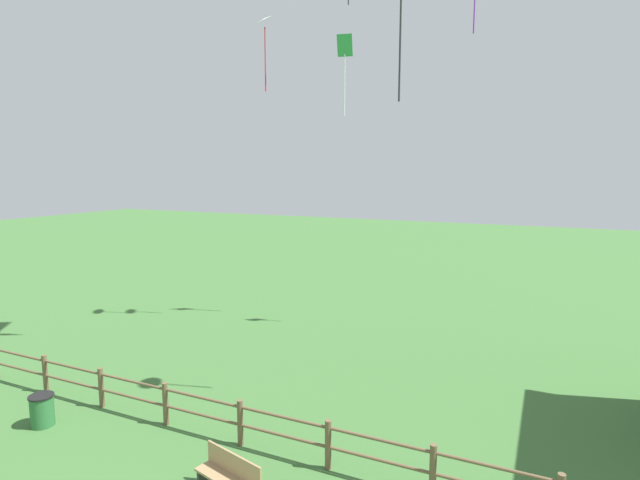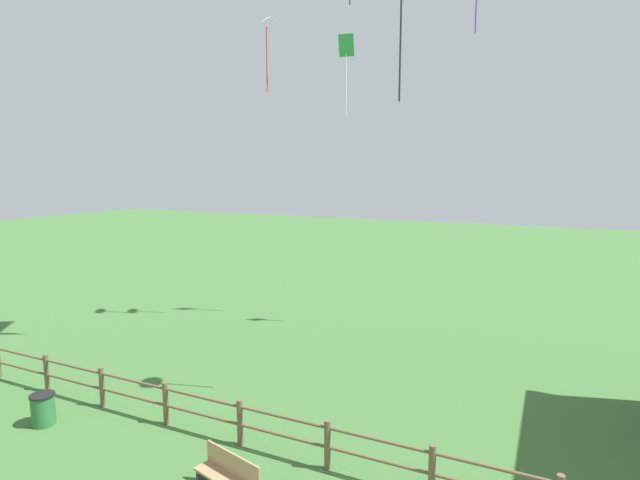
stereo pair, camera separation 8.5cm
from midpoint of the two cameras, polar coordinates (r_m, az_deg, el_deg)
The scene contains 5 objects.
wooden_fence at distance 11.96m, azimuth -4.17°, elevation -20.81°, with size 20.34×0.14×1.10m.
park_bench_near_fence at distance 10.91m, azimuth -10.17°, elevation -24.98°, with size 1.58×0.77×0.89m.
trash_bin at distance 15.00m, azimuth -28.94°, elevation -16.58°, with size 0.60×0.60×0.80m.
kite_white_delta at distance 21.67m, azimuth -6.03°, elevation 23.23°, with size 1.03×1.02×3.01m.
kite_green_diamond at distance 21.77m, azimuth 3.13°, elevation 19.87°, with size 0.68×0.41×3.24m.
Camera 2 is at (5.25, -2.66, 6.37)m, focal length 28.00 mm.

